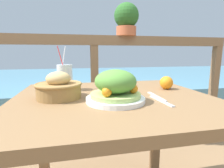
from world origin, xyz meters
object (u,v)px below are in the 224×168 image
object	(u,v)px
salad_plate	(115,88)
drink_glass	(65,77)
bread_basket	(59,88)
potted_plant	(126,19)

from	to	relation	value
salad_plate	drink_glass	bearing A→B (deg)	127.69
salad_plate	drink_glass	xyz separation A→B (m)	(-0.23, 0.29, 0.01)
drink_glass	bread_basket	distance (m)	0.18
bread_basket	drink_glass	bearing A→B (deg)	83.95
drink_glass	bread_basket	bearing A→B (deg)	-96.05
drink_glass	potted_plant	distance (m)	0.99
bread_basket	salad_plate	bearing A→B (deg)	-24.74
salad_plate	potted_plant	bearing A→B (deg)	71.27
salad_plate	drink_glass	world-z (taller)	drink_glass
bread_basket	potted_plant	size ratio (longest dim) A/B	0.70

